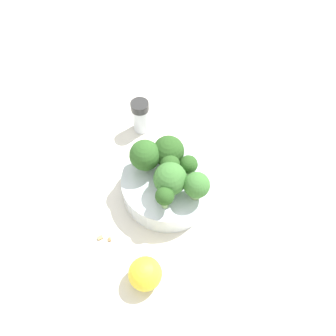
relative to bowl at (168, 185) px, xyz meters
name	(u,v)px	position (x,y,z in m)	size (l,w,h in m)	color
ground_plane	(168,192)	(0.00, 0.00, -0.02)	(3.00, 3.00, 0.00)	silver
bowl	(168,185)	(0.00, 0.00, 0.00)	(0.17, 0.17, 0.05)	silver
broccoli_floret_0	(171,167)	(0.01, 0.00, 0.06)	(0.04, 0.04, 0.06)	#7A9E5B
broccoli_floret_1	(145,155)	(-0.01, 0.05, 0.06)	(0.06, 0.06, 0.07)	#8EB770
broccoli_floret_2	(168,152)	(0.03, 0.02, 0.06)	(0.06, 0.06, 0.06)	#84AD66
broccoli_floret_3	(188,166)	(0.03, -0.02, 0.05)	(0.03, 0.03, 0.05)	#7A9E5B
broccoli_floret_4	(170,179)	(-0.02, -0.02, 0.06)	(0.06, 0.06, 0.06)	#8EB770
broccoli_floret_5	(196,186)	(0.00, -0.06, 0.06)	(0.05, 0.05, 0.06)	#8EB770
broccoli_floret_6	(165,197)	(-0.05, -0.03, 0.06)	(0.03, 0.03, 0.05)	#8EB770
pepper_shaker	(141,116)	(0.10, 0.15, 0.01)	(0.04, 0.04, 0.08)	silver
lemon_wedge	(145,274)	(-0.16, -0.07, 0.00)	(0.06, 0.06, 0.06)	yellow
almond_crumb_0	(100,237)	(-0.15, 0.04, -0.02)	(0.01, 0.01, 0.01)	tan
almond_crumb_1	(109,239)	(-0.14, 0.03, -0.02)	(0.01, 0.00, 0.01)	olive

